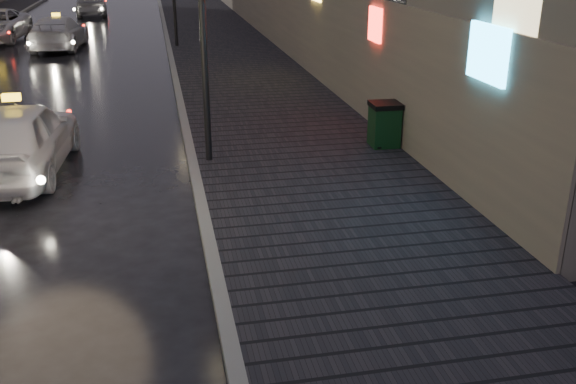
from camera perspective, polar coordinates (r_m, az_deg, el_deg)
name	(u,v)px	position (r m, az deg, el deg)	size (l,w,h in m)	color
ground	(102,334)	(8.34, -16.22, -12.03)	(120.00, 120.00, 0.00)	black
sidewalk	(226,49)	(28.47, -5.54, 12.51)	(4.60, 58.00, 0.15)	black
curb	(170,51)	(28.32, -10.48, 12.21)	(0.20, 58.00, 0.15)	slate
trash_bin	(384,124)	(14.56, 8.57, 6.01)	(0.67, 0.67, 0.99)	black
taxi_near	(18,138)	(14.09, -22.89, 4.46)	(1.80, 4.47, 1.52)	silver
taxi_mid	(58,33)	(30.56, -19.75, 13.19)	(1.96, 4.82, 1.40)	silver
car_far	(91,3)	(43.92, -17.11, 15.79)	(1.86, 4.62, 1.57)	#939299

